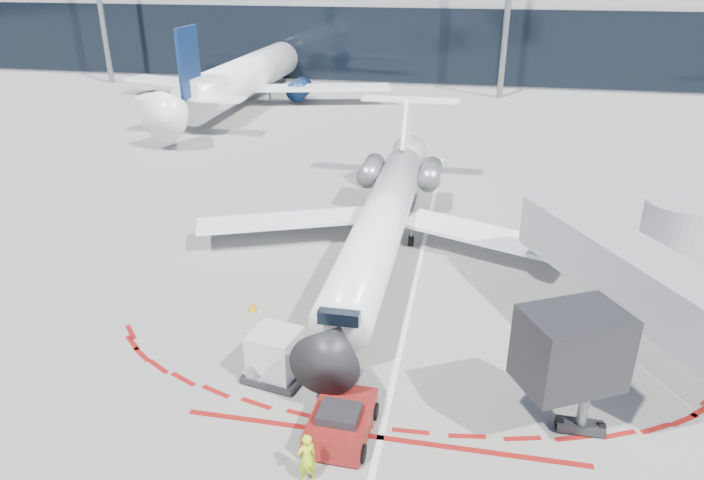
% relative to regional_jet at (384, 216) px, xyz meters
% --- Properties ---
extents(ground, '(260.00, 260.00, 0.00)m').
position_rel_regional_jet_xyz_m(ground, '(2.11, -3.21, -2.23)').
color(ground, gray).
rests_on(ground, ground).
extents(apron_centerline, '(0.25, 40.00, 0.01)m').
position_rel_regional_jet_xyz_m(apron_centerline, '(2.11, -1.21, -2.22)').
color(apron_centerline, silver).
rests_on(apron_centerline, ground).
extents(apron_stop_bar, '(14.00, 0.25, 0.01)m').
position_rel_regional_jet_xyz_m(apron_stop_bar, '(2.11, -14.71, -2.22)').
color(apron_stop_bar, maroon).
rests_on(apron_stop_bar, ground).
extents(terminal_building, '(150.00, 24.15, 24.00)m').
position_rel_regional_jet_xyz_m(terminal_building, '(2.11, 61.76, 6.29)').
color(terminal_building, '#989B9E').
rests_on(terminal_building, ground).
extents(jet_bridge, '(10.03, 15.20, 4.90)m').
position_rel_regional_jet_xyz_m(jet_bridge, '(11.90, -6.23, 0.78)').
color(jet_bridge, '#919399').
rests_on(jet_bridge, ground).
extents(regional_jet, '(21.61, 26.65, 6.68)m').
position_rel_regional_jet_xyz_m(regional_jet, '(0.00, 0.00, 0.00)').
color(regional_jet, white).
rests_on(regional_jet, ground).
extents(pushback_tug, '(2.21, 4.99, 1.29)m').
position_rel_regional_jet_xyz_m(pushback_tug, '(0.76, -14.82, -1.66)').
color(pushback_tug, '#5F0E0D').
rests_on(pushback_tug, ground).
extents(ramp_worker, '(0.78, 0.76, 1.80)m').
position_rel_regional_jet_xyz_m(ramp_worker, '(0.14, -17.05, -1.33)').
color(ramp_worker, '#BDE117').
rests_on(ramp_worker, ground).
extents(uld_container, '(2.55, 2.29, 2.09)m').
position_rel_regional_jet_xyz_m(uld_container, '(-2.40, -12.16, -1.20)').
color(uld_container, black).
rests_on(uld_container, ground).
extents(safety_cone_left, '(0.39, 0.39, 0.55)m').
position_rel_regional_jet_xyz_m(safety_cone_left, '(-5.04, -7.47, -1.96)').
color(safety_cone_left, orange).
rests_on(safety_cone_left, ground).
extents(bg_airliner_0, '(37.24, 39.43, 12.05)m').
position_rel_regional_jet_xyz_m(bg_airliner_0, '(-20.84, 37.70, 3.80)').
color(bg_airliner_0, white).
rests_on(bg_airliner_0, ground).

